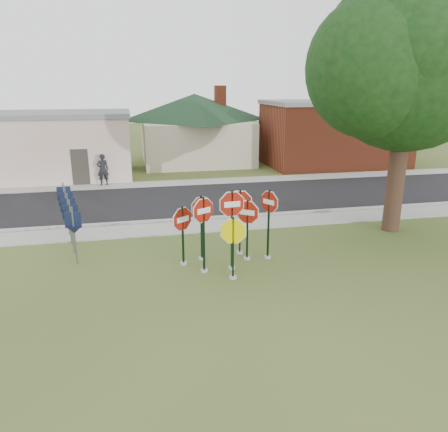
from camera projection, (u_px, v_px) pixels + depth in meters
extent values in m
plane|color=#384D1D|center=(237.00, 281.00, 13.58)|extent=(120.00, 120.00, 0.00)
cube|color=#999891|center=(206.00, 226.00, 18.72)|extent=(60.00, 1.60, 0.06)
cube|color=black|center=(192.00, 200.00, 22.94)|extent=(60.00, 7.00, 0.04)
cube|color=#999891|center=(182.00, 183.00, 26.96)|extent=(60.00, 1.60, 0.06)
cube|color=#999891|center=(203.00, 219.00, 19.64)|extent=(60.00, 0.20, 0.14)
cylinder|color=#A19F97|center=(232.00, 268.00, 14.46)|extent=(0.24, 0.24, 0.08)
cube|color=black|center=(232.00, 230.00, 14.08)|extent=(0.06, 0.05, 2.68)
cylinder|color=white|center=(232.00, 204.00, 13.83)|extent=(1.15, 0.11, 1.16)
cylinder|color=maroon|center=(232.00, 204.00, 13.83)|extent=(1.07, 0.11, 1.07)
cube|color=white|center=(232.00, 204.00, 13.83)|extent=(0.53, 0.05, 0.18)
cylinder|color=#A19F97|center=(233.00, 277.00, 13.74)|extent=(0.24, 0.24, 0.08)
cube|color=black|center=(233.00, 248.00, 13.46)|extent=(0.07, 0.06, 2.02)
cylinder|color=white|center=(233.00, 231.00, 13.30)|extent=(1.10, 0.26, 1.13)
cylinder|color=#EAD300|center=(233.00, 231.00, 13.30)|extent=(1.02, 0.25, 1.04)
cylinder|color=#A19F97|center=(204.00, 270.00, 14.23)|extent=(0.24, 0.24, 0.08)
cube|color=black|center=(204.00, 235.00, 13.88)|extent=(0.08, 0.07, 2.52)
cylinder|color=white|center=(203.00, 211.00, 13.65)|extent=(0.98, 0.55, 1.11)
cylinder|color=maroon|center=(203.00, 211.00, 13.65)|extent=(0.91, 0.52, 1.03)
cube|color=white|center=(203.00, 211.00, 13.65)|extent=(0.45, 0.26, 0.18)
cylinder|color=#A19F97|center=(247.00, 258.00, 15.25)|extent=(0.24, 0.24, 0.08)
cube|color=black|center=(247.00, 230.00, 14.95)|extent=(0.08, 0.08, 2.16)
cylinder|color=white|center=(248.00, 212.00, 14.77)|extent=(0.91, 0.68, 1.12)
cylinder|color=maroon|center=(248.00, 212.00, 14.77)|extent=(0.85, 0.63, 1.04)
cube|color=white|center=(248.00, 212.00, 14.77)|extent=(0.42, 0.31, 0.18)
cylinder|color=#A19F97|center=(240.00, 252.00, 15.76)|extent=(0.24, 0.24, 0.08)
cube|color=black|center=(240.00, 222.00, 15.43)|extent=(0.07, 0.07, 2.39)
cylinder|color=white|center=(240.00, 202.00, 15.21)|extent=(1.11, 0.37, 1.16)
cylinder|color=maroon|center=(240.00, 202.00, 15.21)|extent=(1.03, 0.35, 1.07)
cube|color=white|center=(240.00, 202.00, 15.21)|extent=(0.51, 0.17, 0.18)
cylinder|color=#A19F97|center=(202.00, 258.00, 15.23)|extent=(0.24, 0.24, 0.08)
cube|color=black|center=(201.00, 228.00, 14.91)|extent=(0.07, 0.07, 2.31)
cylinder|color=white|center=(201.00, 207.00, 14.70)|extent=(0.97, 0.34, 1.02)
cylinder|color=maroon|center=(201.00, 207.00, 14.70)|extent=(0.90, 0.32, 0.94)
cube|color=white|center=(201.00, 207.00, 14.70)|extent=(0.45, 0.16, 0.16)
cylinder|color=#A19F97|center=(267.00, 257.00, 15.35)|extent=(0.24, 0.24, 0.08)
cube|color=black|center=(268.00, 225.00, 15.01)|extent=(0.07, 0.08, 2.47)
cylinder|color=white|center=(269.00, 202.00, 14.77)|extent=(0.55, 0.91, 1.05)
cylinder|color=maroon|center=(269.00, 202.00, 14.77)|extent=(0.51, 0.85, 0.97)
cube|color=white|center=(269.00, 202.00, 14.77)|extent=(0.25, 0.42, 0.17)
cylinder|color=#A19F97|center=(184.00, 263.00, 14.82)|extent=(0.24, 0.24, 0.08)
cube|color=black|center=(183.00, 236.00, 14.54)|extent=(0.08, 0.08, 2.05)
cylinder|color=white|center=(182.00, 219.00, 14.37)|extent=(0.92, 0.66, 1.11)
cylinder|color=maroon|center=(182.00, 219.00, 14.37)|extent=(0.85, 0.61, 1.03)
cube|color=white|center=(182.00, 219.00, 14.37)|extent=(0.42, 0.30, 0.18)
cube|color=#59595E|center=(75.00, 236.00, 14.63)|extent=(0.05, 0.05, 2.00)
cube|color=black|center=(73.00, 220.00, 14.47)|extent=(0.55, 0.13, 0.55)
cone|color=black|center=(74.00, 230.00, 14.57)|extent=(0.65, 0.65, 0.25)
cube|color=#59595E|center=(72.00, 227.00, 15.53)|extent=(0.05, 0.05, 2.00)
cube|color=black|center=(70.00, 212.00, 15.37)|extent=(0.55, 0.09, 0.55)
cone|color=black|center=(71.00, 222.00, 15.47)|extent=(0.62, 0.62, 0.25)
cube|color=#59595E|center=(69.00, 219.00, 16.42)|extent=(0.05, 0.05, 2.00)
cube|color=black|center=(68.00, 205.00, 16.26)|extent=(0.55, 0.05, 0.55)
cone|color=black|center=(69.00, 214.00, 16.37)|extent=(0.58, 0.58, 0.25)
cube|color=#59595E|center=(67.00, 212.00, 17.32)|extent=(0.05, 0.05, 2.00)
cube|color=black|center=(66.00, 199.00, 17.16)|extent=(0.55, 0.05, 0.55)
cone|color=black|center=(67.00, 207.00, 17.26)|extent=(0.58, 0.58, 0.25)
cube|color=#59595E|center=(65.00, 206.00, 18.22)|extent=(0.05, 0.05, 2.00)
cube|color=black|center=(64.00, 193.00, 18.06)|extent=(0.55, 0.09, 0.55)
cone|color=black|center=(65.00, 201.00, 18.16)|extent=(0.62, 0.62, 0.25)
cube|color=silver|center=(35.00, 147.00, 28.05)|extent=(12.00, 6.00, 4.00)
cube|color=slate|center=(31.00, 115.00, 27.46)|extent=(12.20, 6.20, 0.30)
cube|color=#332D28|center=(80.00, 167.00, 26.12)|extent=(1.00, 0.10, 2.20)
cube|color=beige|center=(195.00, 141.00, 34.11)|extent=(8.00, 8.00, 3.20)
pyramid|color=black|center=(194.00, 94.00, 33.08)|extent=(11.60, 11.60, 2.00)
cube|color=maroon|center=(220.00, 96.00, 33.53)|extent=(0.80, 0.80, 1.60)
cube|color=maroon|center=(334.00, 135.00, 32.65)|extent=(10.00, 6.00, 4.50)
cube|color=slate|center=(337.00, 102.00, 31.97)|extent=(10.20, 6.20, 0.30)
cube|color=white|center=(327.00, 135.00, 29.39)|extent=(2.00, 0.08, 0.90)
cylinder|color=#311F16|center=(397.00, 168.00, 17.60)|extent=(0.70, 0.70, 5.24)
sphere|color=black|center=(410.00, 60.00, 16.41)|extent=(6.84, 6.84, 6.84)
cylinder|color=#311F16|center=(396.00, 127.00, 41.75)|extent=(0.50, 0.50, 4.00)
sphere|color=black|center=(400.00, 87.00, 40.71)|extent=(5.60, 5.60, 5.60)
imported|color=black|center=(103.00, 170.00, 26.00)|extent=(0.77, 0.59, 1.89)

